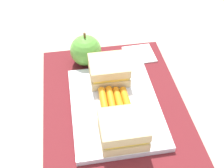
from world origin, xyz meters
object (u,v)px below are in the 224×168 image
object	(u,v)px
apple	(86,50)
paper_napkin	(139,54)
food_tray	(115,107)
sandwich_half_left	(123,129)
sandwich_half_right	(109,70)
carrot_sticks_bundle	(115,102)

from	to	relation	value
apple	paper_napkin	bearing A→B (deg)	-86.03
food_tray	paper_napkin	xyz separation A→B (m)	(0.16, -0.09, -0.00)
sandwich_half_left	paper_napkin	bearing A→B (deg)	-19.91
food_tray	sandwich_half_left	distance (m)	0.08
food_tray	sandwich_half_right	size ratio (longest dim) A/B	2.88
apple	carrot_sticks_bundle	bearing A→B (deg)	-164.79
sandwich_half_right	paper_napkin	xyz separation A→B (m)	(0.08, -0.09, -0.03)
sandwich_half_left	apple	size ratio (longest dim) A/B	0.98
carrot_sticks_bundle	food_tray	bearing A→B (deg)	113.57
paper_napkin	sandwich_half_right	bearing A→B (deg)	133.57
food_tray	apple	distance (m)	0.16
apple	paper_napkin	distance (m)	0.13
sandwich_half_left	carrot_sticks_bundle	world-z (taller)	sandwich_half_left
sandwich_half_left	apple	distance (m)	0.23
carrot_sticks_bundle	paper_napkin	distance (m)	0.18
carrot_sticks_bundle	apple	bearing A→B (deg)	15.21
carrot_sticks_bundle	paper_napkin	world-z (taller)	carrot_sticks_bundle
food_tray	paper_napkin	world-z (taller)	food_tray
food_tray	carrot_sticks_bundle	bearing A→B (deg)	-66.43
carrot_sticks_bundle	apple	world-z (taller)	apple
food_tray	sandwich_half_left	xyz separation A→B (m)	(-0.08, 0.00, 0.03)
sandwich_half_left	paper_napkin	distance (m)	0.26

